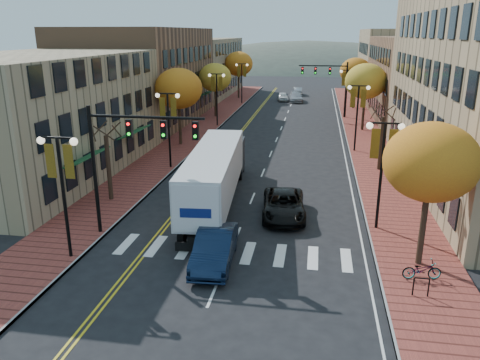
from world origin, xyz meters
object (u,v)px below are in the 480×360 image
at_px(black_suv, 284,205).
at_px(bicycle, 422,270).
at_px(navy_sedan, 215,248).
at_px(semi_truck, 217,170).

xyz_separation_m(black_suv, bicycle, (6.54, -6.69, -0.15)).
distance_m(navy_sedan, black_suv, 7.02).
bearing_deg(bicycle, navy_sedan, 80.49).
relative_size(semi_truck, black_suv, 2.88).
height_order(semi_truck, navy_sedan, semi_truck).
bearing_deg(semi_truck, black_suv, -23.68).
bearing_deg(navy_sedan, semi_truck, 98.06).
xyz_separation_m(semi_truck, black_suv, (4.38, -1.53, -1.48)).
height_order(semi_truck, black_suv, semi_truck).
bearing_deg(bicycle, semi_truck, 44.98).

